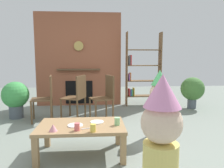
{
  "coord_description": "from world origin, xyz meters",
  "views": [
    {
      "loc": [
        -0.11,
        -3.04,
        1.25
      ],
      "look_at": [
        0.15,
        0.4,
        0.82
      ],
      "focal_mm": 33.92,
      "sensor_mm": 36.0,
      "label": 1
    }
  ],
  "objects_px": {
    "child_in_pink": "(159,102)",
    "birthday_cake_slice": "(53,128)",
    "dining_chair_right": "(106,95)",
    "paper_plate_front": "(97,122)",
    "dining_chair_left": "(46,95)",
    "paper_cup_near_left": "(117,121)",
    "paper_plate_rear": "(75,125)",
    "child_with_cone_hat": "(161,144)",
    "paper_cup_near_right": "(77,127)",
    "potted_plant_tall": "(192,90)",
    "paper_cup_center": "(93,128)",
    "potted_plant_short": "(16,97)",
    "bookshelf": "(141,73)",
    "dining_chair_middle": "(77,95)",
    "coffee_table": "(81,129)"
  },
  "relations": [
    {
      "from": "paper_plate_front",
      "to": "dining_chair_left",
      "type": "height_order",
      "value": "dining_chair_left"
    },
    {
      "from": "potted_plant_tall",
      "to": "potted_plant_short",
      "type": "bearing_deg",
      "value": -172.15
    },
    {
      "from": "child_in_pink",
      "to": "dining_chair_left",
      "type": "bearing_deg",
      "value": -52.18
    },
    {
      "from": "dining_chair_left",
      "to": "potted_plant_tall",
      "type": "bearing_deg",
      "value": -176.55
    },
    {
      "from": "coffee_table",
      "to": "paper_cup_near_right",
      "type": "relative_size",
      "value": 12.23
    },
    {
      "from": "dining_chair_left",
      "to": "dining_chair_middle",
      "type": "height_order",
      "value": "same"
    },
    {
      "from": "child_with_cone_hat",
      "to": "child_in_pink",
      "type": "bearing_deg",
      "value": -47.33
    },
    {
      "from": "dining_chair_right",
      "to": "paper_plate_front",
      "type": "bearing_deg",
      "value": 64.09
    },
    {
      "from": "paper_plate_rear",
      "to": "child_with_cone_hat",
      "type": "distance_m",
      "value": 1.34
    },
    {
      "from": "potted_plant_tall",
      "to": "child_with_cone_hat",
      "type": "bearing_deg",
      "value": -118.29
    },
    {
      "from": "paper_plate_rear",
      "to": "child_with_cone_hat",
      "type": "bearing_deg",
      "value": -55.32
    },
    {
      "from": "paper_cup_center",
      "to": "dining_chair_right",
      "type": "xyz_separation_m",
      "value": [
        0.22,
        1.82,
        0.06
      ]
    },
    {
      "from": "dining_chair_right",
      "to": "paper_plate_rear",
      "type": "bearing_deg",
      "value": 55.06
    },
    {
      "from": "paper_cup_center",
      "to": "paper_plate_rear",
      "type": "distance_m",
      "value": 0.33
    },
    {
      "from": "paper_cup_near_left",
      "to": "paper_plate_rear",
      "type": "xyz_separation_m",
      "value": [
        -0.53,
        0.01,
        -0.04
      ]
    },
    {
      "from": "potted_plant_tall",
      "to": "paper_cup_near_left",
      "type": "bearing_deg",
      "value": -131.18
    },
    {
      "from": "bookshelf",
      "to": "potted_plant_tall",
      "type": "xyz_separation_m",
      "value": [
        1.2,
        -0.44,
        -0.4
      ]
    },
    {
      "from": "paper_plate_front",
      "to": "birthday_cake_slice",
      "type": "height_order",
      "value": "birthday_cake_slice"
    },
    {
      "from": "dining_chair_right",
      "to": "dining_chair_left",
      "type": "bearing_deg",
      "value": -19.5
    },
    {
      "from": "birthday_cake_slice",
      "to": "paper_plate_rear",
      "type": "bearing_deg",
      "value": 37.34
    },
    {
      "from": "coffee_table",
      "to": "potted_plant_tall",
      "type": "relative_size",
      "value": 1.42
    },
    {
      "from": "paper_cup_center",
      "to": "coffee_table",
      "type": "bearing_deg",
      "value": 118.75
    },
    {
      "from": "coffee_table",
      "to": "potted_plant_short",
      "type": "xyz_separation_m",
      "value": [
        -1.48,
        1.8,
        0.11
      ]
    },
    {
      "from": "bookshelf",
      "to": "potted_plant_short",
      "type": "relative_size",
      "value": 2.49
    },
    {
      "from": "dining_chair_left",
      "to": "birthday_cake_slice",
      "type": "bearing_deg",
      "value": 95.08
    },
    {
      "from": "birthday_cake_slice",
      "to": "dining_chair_right",
      "type": "bearing_deg",
      "value": 68.71
    },
    {
      "from": "paper_cup_near_right",
      "to": "paper_plate_rear",
      "type": "height_order",
      "value": "paper_cup_near_right"
    },
    {
      "from": "child_in_pink",
      "to": "birthday_cake_slice",
      "type": "bearing_deg",
      "value": 2.31
    },
    {
      "from": "paper_cup_near_right",
      "to": "paper_plate_rear",
      "type": "bearing_deg",
      "value": 102.25
    },
    {
      "from": "paper_plate_front",
      "to": "potted_plant_short",
      "type": "bearing_deg",
      "value": 134.23
    },
    {
      "from": "paper_cup_near_right",
      "to": "paper_plate_front",
      "type": "height_order",
      "value": "paper_cup_near_right"
    },
    {
      "from": "paper_cup_near_right",
      "to": "potted_plant_tall",
      "type": "xyz_separation_m",
      "value": [
        2.6,
        2.57,
        0.02
      ]
    },
    {
      "from": "potted_plant_tall",
      "to": "paper_cup_center",
      "type": "bearing_deg",
      "value": -132.43
    },
    {
      "from": "paper_cup_near_right",
      "to": "dining_chair_middle",
      "type": "distance_m",
      "value": 1.83
    },
    {
      "from": "paper_cup_center",
      "to": "potted_plant_short",
      "type": "xyz_separation_m",
      "value": [
        -1.63,
        2.08,
        0.0
      ]
    },
    {
      "from": "dining_chair_middle",
      "to": "dining_chair_left",
      "type": "bearing_deg",
      "value": 26.86
    },
    {
      "from": "paper_cup_near_right",
      "to": "dining_chair_middle",
      "type": "bearing_deg",
      "value": 94.93
    },
    {
      "from": "birthday_cake_slice",
      "to": "child_in_pink",
      "type": "xyz_separation_m",
      "value": [
        1.49,
        0.78,
        0.12
      ]
    },
    {
      "from": "child_with_cone_hat",
      "to": "potted_plant_tall",
      "type": "height_order",
      "value": "child_with_cone_hat"
    },
    {
      "from": "child_with_cone_hat",
      "to": "birthday_cake_slice",
      "type": "bearing_deg",
      "value": 16.41
    },
    {
      "from": "paper_cup_near_right",
      "to": "birthday_cake_slice",
      "type": "relative_size",
      "value": 0.9
    },
    {
      "from": "paper_cup_near_right",
      "to": "birthday_cake_slice",
      "type": "xyz_separation_m",
      "value": [
        -0.28,
        -0.0,
        -0.0
      ]
    },
    {
      "from": "paper_cup_near_left",
      "to": "paper_plate_rear",
      "type": "bearing_deg",
      "value": 178.94
    },
    {
      "from": "bookshelf",
      "to": "paper_cup_center",
      "type": "bearing_deg",
      "value": -111.39
    },
    {
      "from": "dining_chair_left",
      "to": "paper_plate_rear",
      "type": "bearing_deg",
      "value": 104.16
    },
    {
      "from": "paper_cup_near_left",
      "to": "potted_plant_tall",
      "type": "relative_size",
      "value": 0.13
    },
    {
      "from": "paper_plate_rear",
      "to": "dining_chair_right",
      "type": "relative_size",
      "value": 0.21
    },
    {
      "from": "paper_cup_near_left",
      "to": "dining_chair_left",
      "type": "relative_size",
      "value": 0.11
    },
    {
      "from": "dining_chair_middle",
      "to": "birthday_cake_slice",
      "type": "bearing_deg",
      "value": 108.07
    },
    {
      "from": "paper_cup_near_right",
      "to": "child_in_pink",
      "type": "relative_size",
      "value": 0.08
    }
  ]
}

